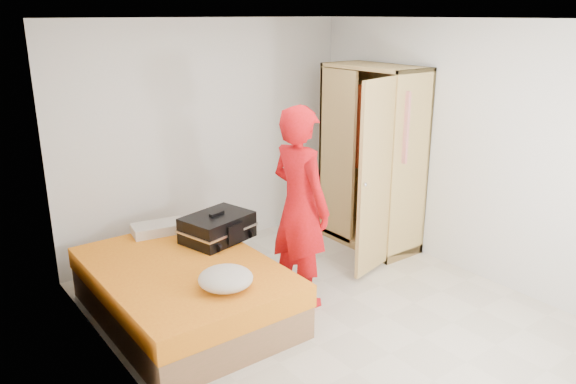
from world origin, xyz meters
TOP-DOWN VIEW (x-y plane):
  - room at (0.00, 0.00)m, footprint 4.00×4.02m
  - bed at (-1.05, 0.66)m, footprint 1.42×2.02m
  - wardrobe at (1.45, 0.85)m, footprint 1.16×1.32m
  - person at (-0.03, 0.29)m, footprint 0.49×0.71m
  - suitcase at (-0.50, 0.99)m, footprint 0.76×0.63m
  - round_cushion at (-0.97, 0.06)m, footprint 0.45×0.45m
  - pillow at (-0.88, 1.51)m, footprint 0.59×0.37m

SIDE VIEW (x-z plane):
  - bed at x=-1.05m, z-range 0.00..0.50m
  - pillow at x=-0.88m, z-range 0.50..0.60m
  - round_cushion at x=-0.97m, z-range 0.50..0.67m
  - suitcase at x=-0.50m, z-range 0.48..0.77m
  - person at x=-0.03m, z-range 0.00..1.89m
  - wardrobe at x=1.45m, z-range -0.05..2.05m
  - room at x=0.00m, z-range 0.00..2.60m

